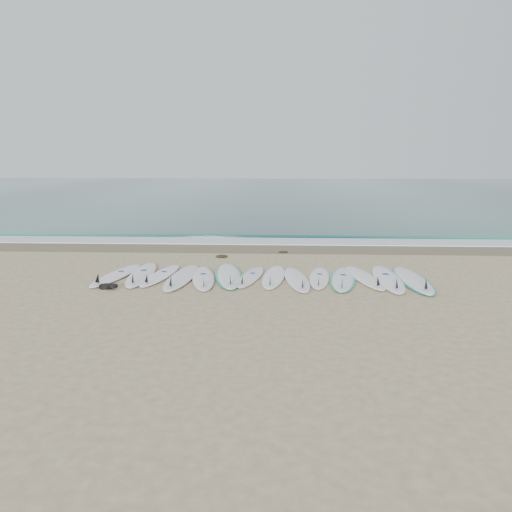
{
  "coord_description": "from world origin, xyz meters",
  "views": [
    {
      "loc": [
        0.43,
        -12.04,
        2.96
      ],
      "look_at": [
        -0.19,
        0.88,
        0.4
      ],
      "focal_mm": 35.0,
      "sensor_mm": 36.0,
      "label": 1
    }
  ],
  "objects_px": {
    "surfboard_7": "(274,277)",
    "leash_coil": "(108,286)",
    "surfboard_0": "(115,275)",
    "surfboard_13": "(413,280)"
  },
  "relations": [
    {
      "from": "surfboard_0",
      "to": "surfboard_7",
      "type": "height_order",
      "value": "surfboard_0"
    },
    {
      "from": "surfboard_13",
      "to": "surfboard_7",
      "type": "bearing_deg",
      "value": 176.69
    },
    {
      "from": "surfboard_0",
      "to": "leash_coil",
      "type": "xyz_separation_m",
      "value": [
        0.17,
        -1.06,
        -0.01
      ]
    },
    {
      "from": "surfboard_7",
      "to": "leash_coil",
      "type": "distance_m",
      "value": 3.96
    },
    {
      "from": "surfboard_7",
      "to": "leash_coil",
      "type": "bearing_deg",
      "value": -159.29
    },
    {
      "from": "surfboard_7",
      "to": "leash_coil",
      "type": "relative_size",
      "value": 5.59
    },
    {
      "from": "surfboard_13",
      "to": "leash_coil",
      "type": "distance_m",
      "value": 7.25
    },
    {
      "from": "surfboard_0",
      "to": "surfboard_13",
      "type": "distance_m",
      "value": 7.36
    },
    {
      "from": "surfboard_13",
      "to": "leash_coil",
      "type": "bearing_deg",
      "value": -173.27
    },
    {
      "from": "surfboard_7",
      "to": "leash_coil",
      "type": "height_order",
      "value": "surfboard_7"
    }
  ]
}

